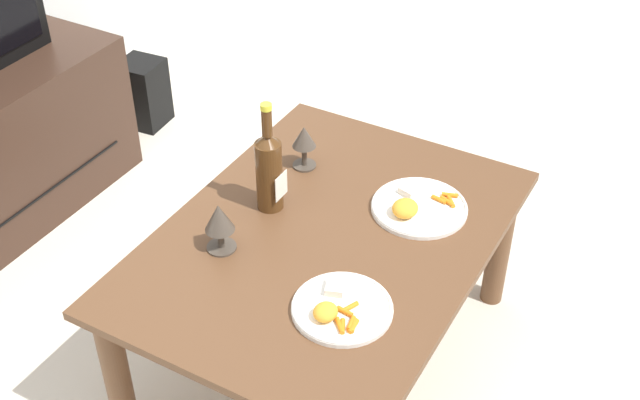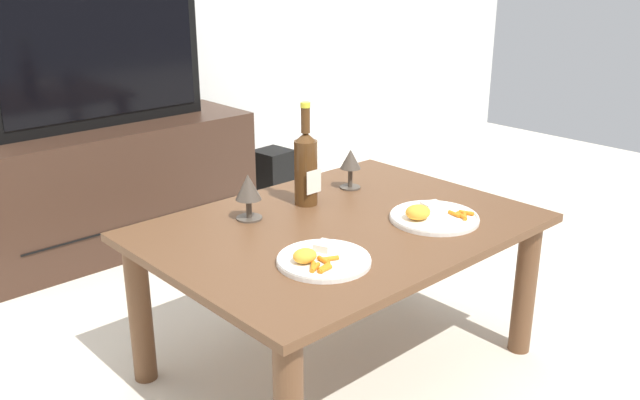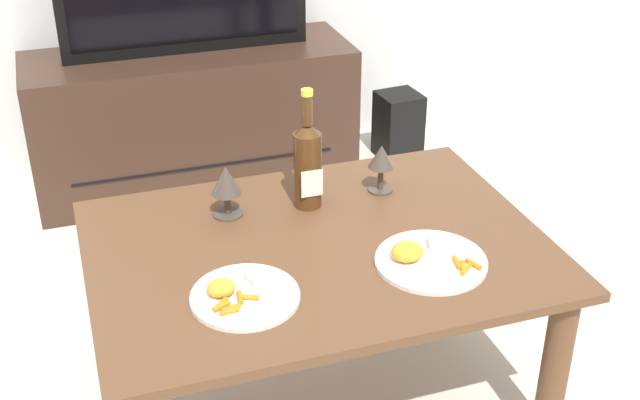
# 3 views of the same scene
# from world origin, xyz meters

# --- Properties ---
(ground_plane) EXTENTS (6.40, 6.40, 0.00)m
(ground_plane) POSITION_xyz_m (0.00, 0.00, 0.00)
(ground_plane) COLOR beige
(dining_table) EXTENTS (1.12, 0.82, 0.48)m
(dining_table) POSITION_xyz_m (0.00, 0.00, 0.40)
(dining_table) COLOR brown
(dining_table) RESTS_ON ground_plane
(tv_stand) EXTENTS (1.25, 0.44, 0.55)m
(tv_stand) POSITION_xyz_m (-0.06, 1.37, 0.27)
(tv_stand) COLOR #382319
(tv_stand) RESTS_ON ground_plane
(floor_speaker) EXTENTS (0.18, 0.18, 0.29)m
(floor_speaker) POSITION_xyz_m (0.80, 1.32, 0.14)
(floor_speaker) COLOR black
(floor_speaker) RESTS_ON ground_plane
(wine_bottle) EXTENTS (0.07, 0.08, 0.33)m
(wine_bottle) POSITION_xyz_m (0.04, 0.20, 0.61)
(wine_bottle) COLOR #4C2D14
(wine_bottle) RESTS_ON dining_table
(goblet_left) EXTENTS (0.08, 0.08, 0.14)m
(goblet_left) POSITION_xyz_m (-0.18, 0.21, 0.58)
(goblet_left) COLOR #473D33
(goblet_left) RESTS_ON dining_table
(goblet_right) EXTENTS (0.07, 0.07, 0.14)m
(goblet_right) POSITION_xyz_m (0.25, 0.21, 0.58)
(goblet_right) COLOR #473D33
(goblet_right) RESTS_ON dining_table
(dinner_plate_left) EXTENTS (0.25, 0.25, 0.05)m
(dinner_plate_left) POSITION_xyz_m (-0.23, -0.17, 0.49)
(dinner_plate_left) COLOR white
(dinner_plate_left) RESTS_ON dining_table
(dinner_plate_right) EXTENTS (0.27, 0.27, 0.06)m
(dinner_plate_right) POSITION_xyz_m (0.22, -0.17, 0.50)
(dinner_plate_right) COLOR white
(dinner_plate_right) RESTS_ON dining_table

